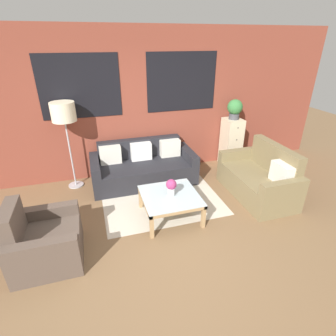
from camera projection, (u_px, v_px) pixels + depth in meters
The scene contains 11 objects.
ground_plane at pixel (172, 247), 3.59m from camera, with size 16.00×16.00×0.00m, color brown.
wall_back_brick at pixel (134, 105), 5.05m from camera, with size 8.40×0.09×2.80m.
rug at pixel (161, 198), 4.69m from camera, with size 2.02×1.66×0.00m.
couch_dark at pixel (143, 167), 5.14m from camera, with size 1.97×0.88×0.78m.
settee_vintage at pixel (260, 179), 4.66m from camera, with size 0.80×1.48×0.92m.
armchair_corner at pixel (44, 242), 3.28m from camera, with size 0.80×0.86×0.84m.
coffee_table at pixel (170, 198), 4.05m from camera, with size 0.86×0.86×0.40m.
floor_lamp at pixel (64, 115), 4.47m from camera, with size 0.41×0.41×1.61m.
drawer_cabinet at pixel (231, 142), 5.74m from camera, with size 0.36×0.43×1.04m.
potted_plant at pixel (235, 108), 5.41m from camera, with size 0.31×0.31×0.41m.
flower_vase at pixel (171, 186), 3.94m from camera, with size 0.16×0.16×0.27m.
Camera 1 is at (-0.85, -2.60, 2.56)m, focal length 28.00 mm.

